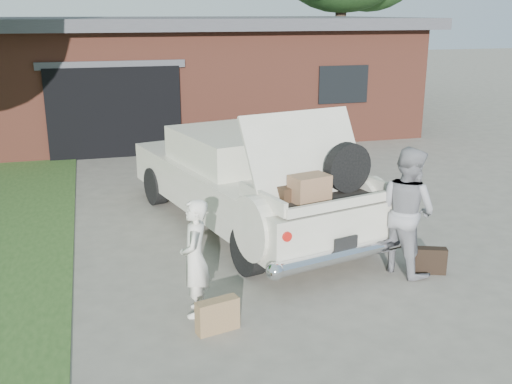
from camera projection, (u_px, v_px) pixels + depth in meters
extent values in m
plane|color=gray|center=(268.00, 284.00, 7.93)|extent=(90.00, 90.00, 0.00)
cube|color=brown|center=(191.00, 78.00, 18.35)|extent=(12.00, 7.00, 3.00)
cube|color=#4C4C51|center=(189.00, 23.00, 17.88)|extent=(12.80, 7.80, 0.30)
cube|color=black|center=(115.00, 112.00, 14.64)|extent=(3.20, 0.30, 2.20)
cube|color=#4C4C51|center=(112.00, 65.00, 14.24)|extent=(3.50, 0.12, 0.18)
cube|color=black|center=(343.00, 84.00, 15.99)|extent=(1.40, 0.08, 1.00)
cylinder|color=#38281E|center=(340.00, 33.00, 24.11)|extent=(0.44, 0.44, 5.29)
cube|color=beige|center=(246.00, 187.00, 9.98)|extent=(3.20, 5.62, 0.69)
cube|color=beige|center=(237.00, 147.00, 10.07)|extent=(2.20, 2.47, 0.55)
cube|color=black|center=(211.00, 138.00, 10.91)|extent=(1.62, 0.47, 0.47)
cube|color=black|center=(267.00, 161.00, 9.23)|extent=(1.62, 0.47, 0.47)
cylinder|color=black|center=(249.00, 250.00, 8.13)|extent=(0.39, 0.73, 0.70)
cylinder|color=black|center=(357.00, 227.00, 9.00)|extent=(0.39, 0.73, 0.70)
cylinder|color=black|center=(156.00, 186.00, 11.13)|extent=(0.39, 0.73, 0.70)
cylinder|color=black|center=(244.00, 173.00, 12.01)|extent=(0.39, 0.73, 0.70)
cylinder|color=silver|center=(345.00, 255.00, 7.79)|extent=(2.16, 0.70, 0.19)
cylinder|color=#A5140F|center=(286.00, 236.00, 7.33)|extent=(0.15, 0.13, 0.13)
cylinder|color=#A5140F|center=(394.00, 213.00, 8.14)|extent=(0.15, 0.13, 0.13)
cube|color=black|center=(346.00, 244.00, 7.73)|extent=(0.35, 0.11, 0.18)
cube|color=black|center=(316.00, 197.00, 8.19)|extent=(1.87, 1.52, 0.04)
cube|color=beige|center=(262.00, 199.00, 7.76)|extent=(0.34, 1.15, 0.19)
cube|color=beige|center=(365.00, 181.00, 8.56)|extent=(0.34, 1.15, 0.19)
cube|color=beige|center=(342.00, 204.00, 7.69)|extent=(1.66, 0.46, 0.13)
cube|color=beige|center=(305.00, 153.00, 8.28)|extent=(1.87, 1.01, 1.09)
cube|color=#412C1C|center=(295.00, 190.00, 8.09)|extent=(0.65, 0.50, 0.19)
cube|color=#976D4D|center=(309.00, 188.00, 7.91)|extent=(0.57, 0.44, 0.35)
cube|color=black|center=(316.00, 182.00, 8.46)|extent=(0.73, 0.56, 0.20)
cylinder|color=black|center=(348.00, 167.00, 8.27)|extent=(0.71, 0.33, 0.69)
imported|color=silver|center=(195.00, 258.00, 6.96)|extent=(0.47, 0.59, 1.42)
imported|color=gray|center=(407.00, 211.00, 8.08)|extent=(0.93, 1.04, 1.76)
cube|color=#92714A|center=(217.00, 315.00, 6.71)|extent=(0.52, 0.27, 0.38)
cube|color=black|center=(429.00, 260.00, 8.22)|extent=(0.50, 0.31, 0.37)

